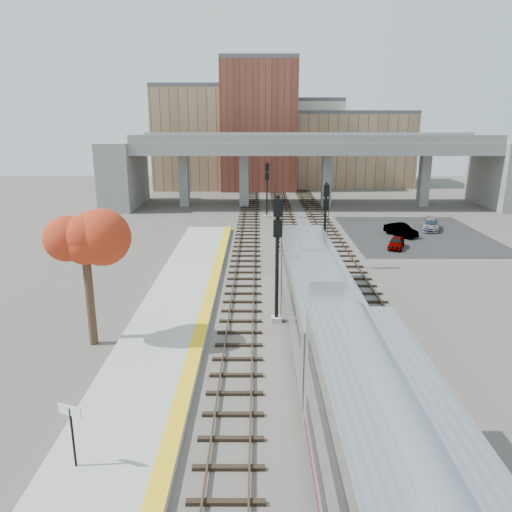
# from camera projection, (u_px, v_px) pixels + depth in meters

# --- Properties ---
(ground) EXTENTS (160.00, 160.00, 0.00)m
(ground) POSITION_uv_depth(u_px,v_px,m) (303.00, 367.00, 24.07)
(ground) COLOR #47423D
(ground) RESTS_ON ground
(platform) EXTENTS (4.50, 60.00, 0.35)m
(platform) POSITION_uv_depth(u_px,v_px,m) (153.00, 363.00, 24.04)
(platform) COLOR #9E9E99
(platform) RESTS_ON ground
(yellow_strip) EXTENTS (0.70, 60.00, 0.01)m
(yellow_strip) POSITION_uv_depth(u_px,v_px,m) (192.00, 360.00, 23.99)
(yellow_strip) COLOR yellow
(yellow_strip) RESTS_ON platform
(tracks) EXTENTS (10.70, 95.00, 0.25)m
(tracks) POSITION_uv_depth(u_px,v_px,m) (301.00, 282.00, 36.08)
(tracks) COLOR black
(tracks) RESTS_ON ground
(overpass) EXTENTS (54.00, 12.00, 9.50)m
(overpass) POSITION_uv_depth(u_px,v_px,m) (311.00, 162.00, 65.81)
(overpass) COLOR slate
(overpass) RESTS_ON ground
(buildings_far) EXTENTS (43.00, 21.00, 20.60)m
(buildings_far) POSITION_uv_depth(u_px,v_px,m) (278.00, 139.00, 86.03)
(buildings_far) COLOR #A77F61
(buildings_far) RESTS_ON ground
(parking_lot) EXTENTS (14.00, 18.00, 0.04)m
(parking_lot) POSITION_uv_depth(u_px,v_px,m) (416.00, 234.00, 50.99)
(parking_lot) COLOR black
(parking_lot) RESTS_ON ground
(locomotive) EXTENTS (3.02, 19.05, 4.10)m
(locomotive) POSITION_uv_depth(u_px,v_px,m) (315.00, 290.00, 27.94)
(locomotive) COLOR #A8AAB2
(locomotive) RESTS_ON ground
(signal_mast_near) EXTENTS (0.60, 0.64, 7.47)m
(signal_mast_near) POSITION_uv_depth(u_px,v_px,m) (277.00, 260.00, 28.29)
(signal_mast_near) COLOR #9E9E99
(signal_mast_near) RESTS_ON ground
(signal_mast_mid) EXTENTS (0.60, 0.64, 6.84)m
(signal_mast_mid) POSITION_uv_depth(u_px,v_px,m) (325.00, 228.00, 38.51)
(signal_mast_mid) COLOR #9E9E99
(signal_mast_mid) RESTS_ON ground
(signal_mast_far) EXTENTS (0.60, 0.64, 6.54)m
(signal_mast_far) POSITION_uv_depth(u_px,v_px,m) (267.00, 191.00, 58.54)
(signal_mast_far) COLOR #9E9E99
(signal_mast_far) RESTS_ON ground
(station_sign) EXTENTS (0.86, 0.37, 2.27)m
(station_sign) POSITION_uv_depth(u_px,v_px,m) (71.00, 423.00, 16.29)
(station_sign) COLOR black
(station_sign) RESTS_ON platform
(tree) EXTENTS (3.60, 3.60, 7.86)m
(tree) POSITION_uv_depth(u_px,v_px,m) (84.00, 237.00, 24.93)
(tree) COLOR #382619
(tree) RESTS_ON ground
(car_a) EXTENTS (2.32, 3.39, 1.07)m
(car_a) POSITION_uv_depth(u_px,v_px,m) (396.00, 243.00, 45.35)
(car_a) COLOR #99999E
(car_a) RESTS_ON parking_lot
(car_b) EXTENTS (2.90, 3.97, 1.25)m
(car_b) POSITION_uv_depth(u_px,v_px,m) (401.00, 230.00, 50.02)
(car_b) COLOR #99999E
(car_b) RESTS_ON parking_lot
(car_c) EXTENTS (2.80, 4.24, 1.14)m
(car_c) POSITION_uv_depth(u_px,v_px,m) (431.00, 225.00, 52.61)
(car_c) COLOR #99999E
(car_c) RESTS_ON parking_lot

